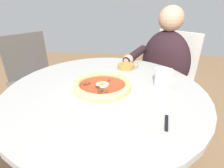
{
  "coord_description": "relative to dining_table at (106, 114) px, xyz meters",
  "views": [
    {
      "loc": [
        -0.1,
        0.74,
        1.16
      ],
      "look_at": [
        -0.04,
        0.01,
        0.79
      ],
      "focal_mm": 28.08,
      "sensor_mm": 36.0,
      "label": 1
    }
  ],
  "objects": [
    {
      "name": "cafe_chair_diner",
      "position": [
        -0.48,
        -0.69,
        -0.07
      ],
      "size": [
        0.56,
        0.56,
        0.9
      ],
      "color": "beige",
      "rests_on": "ground"
    },
    {
      "name": "pizza_on_plate",
      "position": [
        0.01,
        -0.0,
        0.17
      ],
      "size": [
        0.32,
        0.32,
        0.04
      ],
      "color": "white",
      "rests_on": "dining_table"
    },
    {
      "name": "fork_utensil",
      "position": [
        0.1,
        0.31,
        0.15
      ],
      "size": [
        0.13,
        0.12,
        0.0
      ],
      "color": "#BCBCC1",
      "rests_on": "dining_table"
    },
    {
      "name": "olive_pan",
      "position": [
        -0.1,
        -0.29,
        0.17
      ],
      "size": [
        0.13,
        0.1,
        0.05
      ],
      "color": "olive",
      "rests_on": "dining_table"
    },
    {
      "name": "cafe_chair_spare_far",
      "position": [
        0.75,
        -0.68,
        -0.09
      ],
      "size": [
        0.62,
        0.62,
        0.86
      ],
      "color": "#504A45",
      "rests_on": "ground"
    },
    {
      "name": "steak_knife",
      "position": [
        -0.26,
        0.2,
        0.16
      ],
      "size": [
        0.06,
        0.22,
        0.01
      ],
      "color": "silver",
      "rests_on": "dining_table"
    },
    {
      "name": "ramekin_capers",
      "position": [
        -0.34,
        -0.2,
        0.17
      ],
      "size": [
        0.07,
        0.07,
        0.03
      ],
      "color": "white",
      "rests_on": "dining_table"
    },
    {
      "name": "diner_person",
      "position": [
        -0.4,
        -0.57,
        -0.11
      ],
      "size": [
        0.55,
        0.43,
        1.1
      ],
      "color": "#282833",
      "rests_on": "ground"
    },
    {
      "name": "water_glass",
      "position": [
        -0.28,
        -0.06,
        0.19
      ],
      "size": [
        0.07,
        0.07,
        0.09
      ],
      "color": "silver",
      "rests_on": "dining_table"
    },
    {
      "name": "dining_table",
      "position": [
        0.0,
        0.0,
        0.0
      ],
      "size": [
        0.97,
        0.97,
        0.75
      ],
      "color": "#999993",
      "rests_on": "ground"
    }
  ]
}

